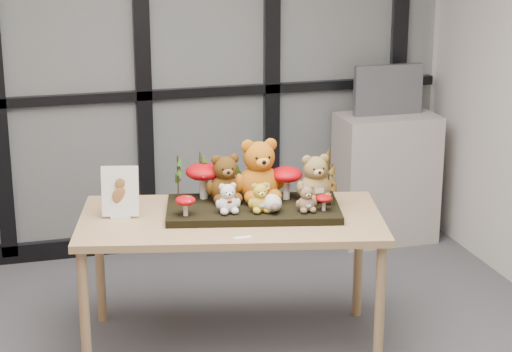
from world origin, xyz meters
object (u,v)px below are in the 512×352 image
object	(u,v)px
mushroom_back_left	(204,179)
bear_small_yellow	(260,196)
mushroom_front_left	(185,205)
monitor	(388,90)
plush_cream_hedgehog	(272,202)
display_table	(231,229)
bear_brown_medium	(225,176)
mushroom_front_right	(324,202)
bear_tan_back	(315,175)
sign_holder	(120,195)
diorama_tray	(253,209)
cabinet	(386,178)
mushroom_back_right	(286,181)
bear_white_bow	(228,196)
bear_pooh_yellow	(259,166)
bear_beige_small	(306,197)

from	to	relation	value
mushroom_back_left	bear_small_yellow	bearing A→B (deg)	-51.36
bear_small_yellow	mushroom_front_left	size ratio (longest dim) A/B	1.46
monitor	plush_cream_hedgehog	bearing A→B (deg)	-131.33
display_table	plush_cream_hedgehog	size ratio (longest dim) A/B	16.36
bear_brown_medium	mushroom_front_right	world-z (taller)	bear_brown_medium
bear_tan_back	sign_holder	world-z (taller)	bear_tan_back
diorama_tray	cabinet	xyz separation A→B (m)	(1.27, 1.23, -0.30)
mushroom_back_right	monitor	size ratio (longest dim) A/B	0.40
mushroom_front_left	bear_small_yellow	bearing A→B (deg)	-5.50
mushroom_front_left	bear_brown_medium	bearing A→B (deg)	35.27
mushroom_front_left	cabinet	size ratio (longest dim) A/B	0.13
diorama_tray	sign_holder	size ratio (longest dim) A/B	3.31
bear_white_bow	mushroom_back_left	xyz separation A→B (m)	(-0.07, 0.25, 0.02)
bear_small_yellow	mushroom_front_left	distance (m)	0.37
display_table	bear_small_yellow	size ratio (longest dim) A/B	10.09
bear_brown_medium	mushroom_front_right	size ratio (longest dim) A/B	3.00
bear_white_bow	display_table	bearing A→B (deg)	67.43
mushroom_front_left	sign_holder	xyz separation A→B (m)	(-0.30, 0.17, 0.03)
diorama_tray	sign_holder	distance (m)	0.68
bear_brown_medium	cabinet	world-z (taller)	bear_brown_medium
display_table	bear_white_bow	bearing A→B (deg)	-112.57
display_table	mushroom_front_right	distance (m)	0.49
mushroom_front_right	sign_holder	world-z (taller)	sign_holder
bear_white_bow	mushroom_front_left	distance (m)	0.21
bear_brown_medium	monitor	bearing A→B (deg)	51.95
mushroom_back_left	mushroom_front_left	distance (m)	0.29
monitor	mushroom_back_right	bearing A→B (deg)	-132.09
bear_brown_medium	bear_tan_back	xyz separation A→B (m)	(0.45, -0.12, -0.00)
mushroom_front_left	mushroom_front_right	size ratio (longest dim) A/B	1.22
bear_white_bow	cabinet	world-z (taller)	bear_white_bow
plush_cream_hedgehog	mushroom_back_left	distance (m)	0.42
bear_small_yellow	bear_white_bow	world-z (taller)	bear_white_bow
display_table	bear_tan_back	world-z (taller)	bear_tan_back
cabinet	mushroom_front_right	bearing A→B (deg)	-124.06
bear_pooh_yellow	sign_holder	world-z (taller)	bear_pooh_yellow
diorama_tray	monitor	bearing A→B (deg)	57.16
diorama_tray	bear_brown_medium	xyz separation A→B (m)	(-0.12, 0.11, 0.16)
bear_small_yellow	cabinet	size ratio (longest dim) A/B	0.19
bear_tan_back	mushroom_back_left	distance (m)	0.58
plush_cream_hedgehog	bear_small_yellow	bearing A→B (deg)	168.81
mushroom_back_right	sign_holder	bearing A→B (deg)	177.14
bear_white_bow	plush_cream_hedgehog	bearing A→B (deg)	-1.33
bear_white_bow	mushroom_front_right	distance (m)	0.48
mushroom_back_left	sign_holder	distance (m)	0.45
mushroom_back_right	mushroom_front_left	distance (m)	0.57
bear_beige_small	cabinet	bearing A→B (deg)	65.82
bear_beige_small	monitor	distance (m)	1.76
cabinet	monitor	distance (m)	0.60
sign_holder	bear_small_yellow	bearing A→B (deg)	-3.51
display_table	bear_beige_small	distance (m)	0.42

